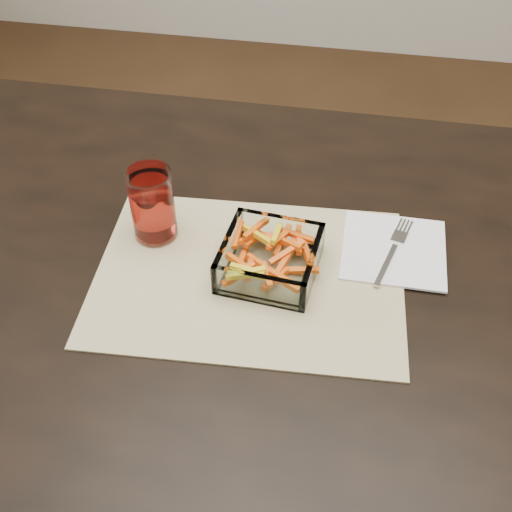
% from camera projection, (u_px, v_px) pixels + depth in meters
% --- Properties ---
extents(dining_table, '(1.60, 0.90, 0.75)m').
position_uv_depth(dining_table, '(310.00, 309.00, 1.01)').
color(dining_table, black).
rests_on(dining_table, ground).
extents(placemat, '(0.47, 0.36, 0.00)m').
position_uv_depth(placemat, '(249.00, 275.00, 0.94)').
color(placemat, '#C6B782').
rests_on(placemat, dining_table).
extents(glass_bowl, '(0.15, 0.15, 0.05)m').
position_uv_depth(glass_bowl, '(270.00, 260.00, 0.93)').
color(glass_bowl, white).
rests_on(glass_bowl, placemat).
extents(tumbler, '(0.07, 0.07, 0.12)m').
position_uv_depth(tumbler, '(153.00, 207.00, 0.97)').
color(tumbler, white).
rests_on(tumbler, placemat).
extents(napkin, '(0.16, 0.16, 0.00)m').
position_uv_depth(napkin, '(394.00, 249.00, 0.98)').
color(napkin, white).
rests_on(napkin, placemat).
extents(fork, '(0.06, 0.16, 0.00)m').
position_uv_depth(fork, '(394.00, 249.00, 0.97)').
color(fork, silver).
rests_on(fork, napkin).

